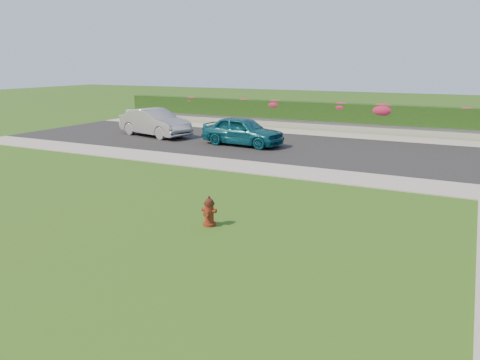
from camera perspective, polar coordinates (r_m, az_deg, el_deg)
The scene contains 15 objects.
ground at distance 10.21m, azimuth -9.70°, elevation -9.68°, with size 120.00×120.00×0.00m, color black.
street_far at distance 24.30m, azimuth 0.34°, elevation 4.54°, with size 26.00×8.00×0.04m, color black.
sidewalk_far at distance 20.57m, azimuth -8.40°, elevation 2.61°, with size 24.00×2.00×0.04m, color gray.
sidewalk_beyond at distance 27.58m, azimuth 12.55°, elevation 5.36°, with size 34.00×2.00×0.04m, color gray.
retaining_wall at distance 28.98m, azimuth 13.33°, elevation 6.29°, with size 34.00×0.40×0.60m, color gray.
hedge at distance 28.98m, azimuth 13.47°, elevation 7.98°, with size 32.00×0.90×1.10m, color black.
fire_hydrant at distance 12.03m, azimuth -3.78°, elevation -3.89°, with size 0.40×0.38×0.78m.
sedan_teal at distance 23.45m, azimuth 0.32°, elevation 6.00°, with size 1.69×4.20×1.43m, color #0B4759.
sedan_silver at distance 26.85m, azimuth -10.35°, elevation 6.91°, with size 1.60×4.60×1.52m, color #94969B.
flower_clump_a at distance 33.30m, azimuth -5.94°, elevation 9.61°, with size 1.12×0.72×0.56m, color #B21E44.
flower_clump_b at distance 31.30m, azimuth 0.44°, elevation 9.41°, with size 1.08×0.69×0.54m, color #B21E44.
flower_clump_c at distance 30.37m, azimuth 4.31°, elevation 9.15°, with size 1.28×0.82×0.64m, color #B21E44.
flower_clump_d at distance 29.01m, azimuth 12.21°, elevation 8.67°, with size 1.20×0.77×0.60m, color #B21E44.
flower_clump_e at distance 28.49m, azimuth 17.05°, elevation 8.14°, with size 1.54×0.99×0.77m, color #B21E44.
flower_clump_f at distance 28.08m, azimuth 25.92°, elevation 7.46°, with size 1.06×0.68×0.53m, color #B21E44.
Camera 1 is at (5.66, -7.45, 4.10)m, focal length 35.00 mm.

